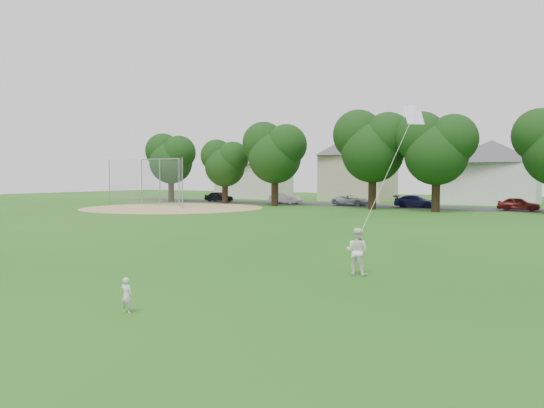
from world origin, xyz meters
The scene contains 10 objects.
ground centered at (0.00, 0.00, 0.00)m, with size 160.00×160.00×0.00m, color #165012.
street centered at (0.00, 42.00, 0.01)m, with size 90.00×7.00×0.01m, color #2D2D30.
dirt_infield centered at (-26.00, 28.00, 0.01)m, with size 18.00×18.00×0.02m, color #9E7F51.
toddler centered at (0.61, -3.44, 0.42)m, with size 0.31×0.20×0.84m, color silver.
older_boy centered at (3.33, 3.82, 0.76)m, with size 0.73×0.57×1.51m, color white.
kite centered at (3.63, 5.81, 3.28)m, with size 0.93×2.45×5.95m.
baseball_backstop centered at (-30.30, 30.12, 2.51)m, with size 11.42×3.04×5.02m.
tree_row centered at (3.39, 36.63, 6.07)m, with size 79.90×8.38×10.64m.
parked_cars centered at (0.37, 41.00, 0.61)m, with size 63.68×2.37×1.30m.
house_row centered at (0.01, 52.00, 4.89)m, with size 77.84×14.10×10.59m.
Camera 1 is at (9.71, -12.03, 3.16)m, focal length 35.00 mm.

